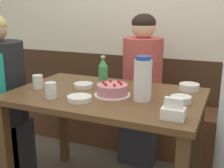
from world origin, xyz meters
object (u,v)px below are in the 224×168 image
object	(u,v)px
bench_seat	(143,126)
bowl_soup_white	(80,98)
soju_bottle	(103,73)
napkin_holder	(173,111)
bowl_rice_small	(83,85)
glass_tumbler_short	(38,82)
person_dark_striped	(0,99)
bowl_side_dish	(189,87)
glass_water_tall	(51,90)
bowl_sauce_shallow	(181,99)
water_pitcher	(143,79)
person_pale_blue_shirt	(142,93)
birthday_cake	(112,90)

from	to	relation	value
bench_seat	bowl_soup_white	xyz separation A→B (m)	(-0.07, -1.03, 0.56)
soju_bottle	napkin_holder	world-z (taller)	soju_bottle
bowl_rice_small	glass_tumbler_short	bearing A→B (deg)	-153.35
person_dark_striped	bowl_side_dish	bearing A→B (deg)	12.93
napkin_holder	glass_water_tall	world-z (taller)	napkin_holder
bench_seat	glass_water_tall	distance (m)	1.23
bench_seat	bowl_sauce_shallow	bearing A→B (deg)	-60.64
bowl_sauce_shallow	water_pitcher	bearing A→B (deg)	-169.15
glass_tumbler_short	person_pale_blue_shirt	size ratio (longest dim) A/B	0.07
birthday_cake	bowl_rice_small	xyz separation A→B (m)	(-0.25, 0.09, -0.02)
birthday_cake	soju_bottle	world-z (taller)	soju_bottle
person_dark_striped	glass_tumbler_short	bearing A→B (deg)	-6.44
birthday_cake	napkin_holder	size ratio (longest dim) A/B	2.05
bench_seat	glass_tumbler_short	bearing A→B (deg)	-117.04
bowl_side_dish	soju_bottle	bearing A→B (deg)	-164.27
water_pitcher	soju_bottle	bearing A→B (deg)	153.43
bowl_soup_white	glass_water_tall	distance (m)	0.19
napkin_holder	bowl_rice_small	xyz separation A→B (m)	(-0.67, 0.32, -0.02)
napkin_holder	bowl_side_dish	bearing A→B (deg)	90.68
birthday_cake	glass_water_tall	xyz separation A→B (m)	(-0.31, -0.20, 0.01)
glass_water_tall	glass_tumbler_short	size ratio (longest dim) A/B	1.07
soju_bottle	bowl_soup_white	world-z (taller)	soju_bottle
bowl_rice_small	birthday_cake	bearing A→B (deg)	-19.04
water_pitcher	bowl_sauce_shallow	world-z (taller)	water_pitcher
glass_tumbler_short	bowl_side_dish	bearing A→B (deg)	20.54
napkin_holder	bowl_soup_white	world-z (taller)	napkin_holder
bowl_side_dish	person_dark_striped	size ratio (longest dim) A/B	0.10
person_dark_striped	soju_bottle	bearing A→B (deg)	10.94
bench_seat	glass_water_tall	world-z (taller)	glass_water_tall
soju_bottle	person_pale_blue_shirt	bearing A→B (deg)	77.59
napkin_holder	glass_tumbler_short	size ratio (longest dim) A/B	1.23
glass_water_tall	person_pale_blue_shirt	world-z (taller)	person_pale_blue_shirt
bench_seat	bowl_side_dish	bearing A→B (deg)	-49.67
bowl_soup_white	bowl_rice_small	distance (m)	0.29
bowl_side_dish	napkin_holder	bearing A→B (deg)	-89.32
soju_bottle	bowl_soup_white	bearing A→B (deg)	-89.71
glass_water_tall	soju_bottle	bearing A→B (deg)	62.29
birthday_cake	bowl_side_dish	distance (m)	0.51
bowl_soup_white	person_pale_blue_shirt	world-z (taller)	person_pale_blue_shirt
glass_tumbler_short	birthday_cake	bearing A→B (deg)	5.38
water_pitcher	glass_water_tall	distance (m)	0.54
birthday_cake	person_dark_striped	distance (m)	0.93
water_pitcher	person_pale_blue_shirt	xyz separation A→B (m)	(-0.21, 0.68, -0.30)
bowl_side_dish	bowl_rice_small	bearing A→B (deg)	-162.09
glass_tumbler_short	bowl_soup_white	bearing A→B (deg)	-17.87
birthday_cake	bowl_side_dish	bearing A→B (deg)	36.00
bowl_rice_small	glass_tumbler_short	world-z (taller)	glass_tumbler_short
soju_bottle	bowl_soup_white	xyz separation A→B (m)	(0.00, -0.32, -0.09)
birthday_cake	person_pale_blue_shirt	world-z (taller)	person_pale_blue_shirt
birthday_cake	glass_water_tall	distance (m)	0.37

